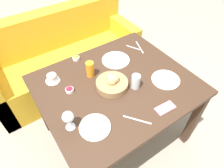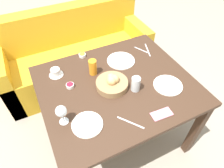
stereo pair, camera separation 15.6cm
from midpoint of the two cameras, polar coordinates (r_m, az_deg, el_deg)
ground_plane at (r=2.22m, az=3.10°, el=-14.09°), size 10.00×10.00×0.00m
dining_table at (r=1.67m, az=4.00°, el=-2.53°), size 1.21×1.04×0.77m
couch at (r=2.60m, az=-8.72°, el=7.50°), size 1.79×0.70×0.91m
bread_basket at (r=1.55m, az=2.90°, el=0.14°), size 0.25×0.25×0.11m
plate_near_left at (r=1.36m, az=-3.77°, el=-11.65°), size 0.21×0.21×0.01m
plate_near_right at (r=1.66m, az=18.29°, el=-0.48°), size 0.23×0.23×0.01m
plate_far_center at (r=1.81m, az=5.03°, el=6.56°), size 0.25×0.25×0.01m
juice_glass at (r=1.64m, az=-2.81°, el=4.68°), size 0.07×0.07×0.13m
water_tumbler at (r=1.53m, az=9.70°, el=-0.16°), size 0.07×0.07×0.12m
wine_glass at (r=1.30m, az=-11.01°, el=-7.97°), size 0.08×0.08×0.16m
coffee_cup at (r=1.70m, az=-13.28°, el=3.09°), size 0.12×0.12×0.06m
jam_bowl_berry at (r=1.58m, az=-9.18°, el=-0.58°), size 0.06×0.06×0.03m
jam_bowl_honey at (r=1.86m, az=-6.11°, el=8.09°), size 0.06×0.06×0.03m
fork_silver at (r=1.38m, az=8.58°, el=-11.02°), size 0.13×0.17×0.00m
knife_silver at (r=1.98m, az=12.40°, el=9.41°), size 0.08×0.19×0.00m
spoon_coffee at (r=1.97m, az=10.58°, el=9.49°), size 0.08×0.14×0.00m
cell_phone at (r=1.47m, az=17.01°, el=-8.39°), size 0.15×0.08×0.01m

